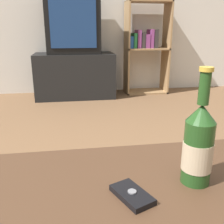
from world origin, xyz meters
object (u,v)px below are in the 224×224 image
television (73,23)px  bookshelf (146,46)px  tv_stand (75,75)px  cell_phone (132,195)px  beer_bottle (198,145)px

television → bookshelf: television is taller
tv_stand → cell_phone: (0.08, -2.68, 0.17)m
tv_stand → cell_phone: bearing=-88.3°
cell_phone → tv_stand: bearing=68.2°
television → cell_phone: television is taller
beer_bottle → tv_stand: bearing=95.5°
television → bookshelf: (0.89, 0.10, -0.27)m
beer_bottle → cell_phone: 0.20m
cell_phone → bookshelf: bearing=50.1°
television → beer_bottle: (0.25, -2.64, -0.33)m
bookshelf → cell_phone: bearing=-106.3°
bookshelf → cell_phone: bookshelf is taller
bookshelf → beer_bottle: (-0.64, -2.73, -0.07)m
television → cell_phone: size_ratio=5.63×
bookshelf → beer_bottle: 2.81m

